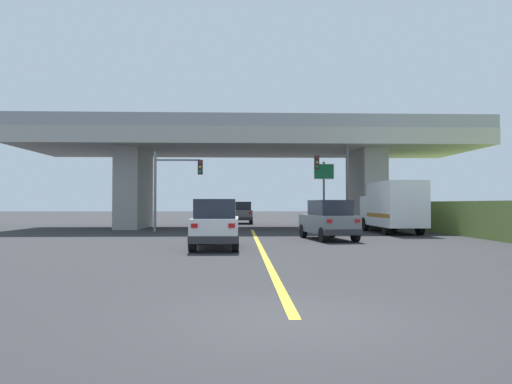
% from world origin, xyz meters
% --- Properties ---
extents(ground, '(160.00, 160.00, 0.00)m').
position_xyz_m(ground, '(0.00, 28.88, 0.00)').
color(ground, '#2B2B2D').
extents(overpass_bridge, '(33.44, 9.99, 7.89)m').
position_xyz_m(overpass_bridge, '(0.00, 28.88, 5.61)').
color(overpass_bridge, '#A8A59E').
rests_on(overpass_bridge, ground).
extents(lane_divider_stripe, '(0.20, 26.00, 0.01)m').
position_xyz_m(lane_divider_stripe, '(0.00, 13.00, 0.00)').
color(lane_divider_stripe, yellow).
rests_on(lane_divider_stripe, ground).
extents(suv_lead, '(1.89, 4.57, 2.02)m').
position_xyz_m(suv_lead, '(-1.85, 12.20, 1.01)').
color(suv_lead, silver).
rests_on(suv_lead, ground).
extents(suv_crossing, '(2.50, 4.70, 2.02)m').
position_xyz_m(suv_crossing, '(3.65, 16.62, 1.01)').
color(suv_crossing, slate).
rests_on(suv_crossing, ground).
extents(box_truck, '(2.33, 6.91, 3.18)m').
position_xyz_m(box_truck, '(8.71, 22.03, 1.66)').
color(box_truck, silver).
rests_on(box_truck, ground).
extents(sedan_oncoming, '(1.92, 4.64, 2.02)m').
position_xyz_m(sedan_oncoming, '(-0.65, 36.81, 1.01)').
color(sedan_oncoming, slate).
rests_on(sedan_oncoming, ground).
extents(traffic_signal_nearside, '(2.33, 0.36, 5.91)m').
position_xyz_m(traffic_signal_nearside, '(5.73, 24.53, 3.65)').
color(traffic_signal_nearside, '#56595E').
rests_on(traffic_signal_nearside, ground).
extents(traffic_signal_farside, '(3.21, 0.36, 5.28)m').
position_xyz_m(traffic_signal_farside, '(-5.34, 24.01, 3.42)').
color(traffic_signal_farside, slate).
rests_on(traffic_signal_farside, ground).
extents(highway_sign, '(1.42, 0.17, 4.81)m').
position_xyz_m(highway_sign, '(5.06, 25.76, 3.50)').
color(highway_sign, '#56595E').
rests_on(highway_sign, ground).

